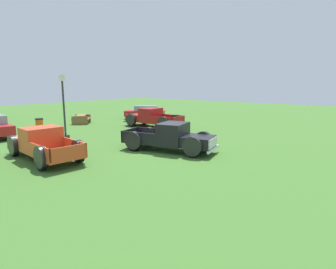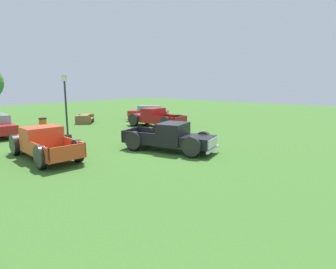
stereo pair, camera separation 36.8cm
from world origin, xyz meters
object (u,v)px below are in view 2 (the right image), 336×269
at_px(trash_can, 43,124).
at_px(pickup_truck_behind_right, 153,118).
at_px(picnic_table, 85,118).
at_px(sedan_distant_b, 149,112).
at_px(pickup_truck_behind_left, 42,143).
at_px(lamp_post_near, 66,105).
at_px(pickup_truck_foreground, 174,138).

bearing_deg(trash_can, pickup_truck_behind_right, -40.33).
bearing_deg(trash_can, picnic_table, 8.10).
bearing_deg(pickup_truck_behind_right, picnic_table, 110.74).
height_order(sedan_distant_b, picnic_table, sedan_distant_b).
bearing_deg(pickup_truck_behind_left, sedan_distant_b, 23.76).
distance_m(pickup_truck_behind_right, picnic_table, 6.70).
distance_m(sedan_distant_b, trash_can, 10.60).
distance_m(pickup_truck_behind_left, pickup_truck_behind_right, 11.16).
bearing_deg(sedan_distant_b, pickup_truck_behind_left, -156.24).
height_order(lamp_post_near, trash_can, lamp_post_near).
bearing_deg(lamp_post_near, pickup_truck_foreground, -78.39).
relative_size(pickup_truck_foreground, lamp_post_near, 1.27).
relative_size(pickup_truck_behind_left, lamp_post_near, 1.25).
distance_m(pickup_truck_foreground, picnic_table, 13.50).
bearing_deg(pickup_truck_foreground, picnic_table, 75.38).
xyz_separation_m(pickup_truck_foreground, picnic_table, (3.41, 13.07, -0.25)).
distance_m(pickup_truck_foreground, pickup_truck_behind_right, 8.92).
relative_size(pickup_truck_foreground, pickup_truck_behind_left, 1.02).
distance_m(pickup_truck_behind_left, lamp_post_near, 5.12).
height_order(pickup_truck_foreground, lamp_post_near, lamp_post_near).
bearing_deg(pickup_truck_foreground, sedan_distant_b, 48.42).
distance_m(pickup_truck_behind_left, picnic_table, 12.19).
bearing_deg(trash_can, sedan_distant_b, -9.00).
xyz_separation_m(lamp_post_near, picnic_table, (5.01, 5.29, -1.71)).
relative_size(pickup_truck_foreground, sedan_distant_b, 1.25).
bearing_deg(pickup_truck_foreground, pickup_truck_behind_right, 49.63).
bearing_deg(pickup_truck_behind_left, pickup_truck_foreground, -40.36).
distance_m(pickup_truck_foreground, lamp_post_near, 8.07).
height_order(picnic_table, trash_can, trash_can).
bearing_deg(pickup_truck_behind_left, trash_can, 62.55).
xyz_separation_m(pickup_truck_behind_left, sedan_distant_b, (14.68, 6.46, -0.04)).
bearing_deg(lamp_post_near, trash_can, 81.30).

